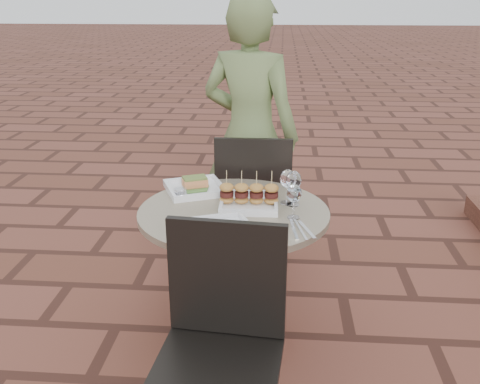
# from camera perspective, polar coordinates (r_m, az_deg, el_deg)

# --- Properties ---
(ground) EXTENTS (60.00, 60.00, 0.00)m
(ground) POSITION_cam_1_polar(r_m,az_deg,el_deg) (2.92, 3.30, -14.92)
(ground) COLOR brown
(ground) RESTS_ON ground
(cafe_table) EXTENTS (0.90, 0.90, 0.73)m
(cafe_table) POSITION_cam_1_polar(r_m,az_deg,el_deg) (2.62, -0.66, -6.89)
(cafe_table) COLOR gray
(cafe_table) RESTS_ON ground
(chair_far) EXTENTS (0.44, 0.44, 0.93)m
(chair_far) POSITION_cam_1_polar(r_m,az_deg,el_deg) (3.20, 1.47, -0.40)
(chair_far) COLOR black
(chair_far) RESTS_ON ground
(chair_near) EXTENTS (0.48, 0.48, 0.93)m
(chair_near) POSITION_cam_1_polar(r_m,az_deg,el_deg) (1.99, -1.99, -14.44)
(chair_near) COLOR black
(chair_near) RESTS_ON ground
(diner) EXTENTS (0.73, 0.60, 1.71)m
(diner) POSITION_cam_1_polar(r_m,az_deg,el_deg) (3.33, 1.09, 6.01)
(diner) COLOR #5A6C3B
(diner) RESTS_ON ground
(plate_salmon) EXTENTS (0.37, 0.37, 0.08)m
(plate_salmon) POSITION_cam_1_polar(r_m,az_deg,el_deg) (2.75, -4.83, 0.53)
(plate_salmon) COLOR white
(plate_salmon) RESTS_ON cafe_table
(plate_sliders) EXTENTS (0.29, 0.28, 0.18)m
(plate_sliders) POSITION_cam_1_polar(r_m,az_deg,el_deg) (2.54, 0.96, -0.60)
(plate_sliders) COLOR white
(plate_sliders) RESTS_ON cafe_table
(plate_tuna) EXTENTS (0.34, 0.34, 0.03)m
(plate_tuna) POSITION_cam_1_polar(r_m,az_deg,el_deg) (2.28, -2.09, -3.93)
(plate_tuna) COLOR white
(plate_tuna) RESTS_ON cafe_table
(wine_glass_right) EXTENTS (0.07, 0.07, 0.16)m
(wine_glass_right) POSITION_cam_1_polar(r_m,az_deg,el_deg) (2.40, 5.81, -0.27)
(wine_glass_right) COLOR white
(wine_glass_right) RESTS_ON cafe_table
(wine_glass_mid) EXTENTS (0.07, 0.07, 0.17)m
(wine_glass_mid) POSITION_cam_1_polar(r_m,az_deg,el_deg) (2.56, 5.09, 1.32)
(wine_glass_mid) COLOR white
(wine_glass_mid) RESTS_ON cafe_table
(wine_glass_far) EXTENTS (0.07, 0.07, 0.17)m
(wine_glass_far) POSITION_cam_1_polar(r_m,az_deg,el_deg) (2.54, 5.75, 1.17)
(wine_glass_far) COLOR white
(wine_glass_far) RESTS_ON cafe_table
(steel_ramekin) EXTENTS (0.07, 0.07, 0.05)m
(steel_ramekin) POSITION_cam_1_polar(r_m,az_deg,el_deg) (2.67, -6.34, -0.13)
(steel_ramekin) COLOR silver
(steel_ramekin) RESTS_ON cafe_table
(cutlery_set) EXTENTS (0.15, 0.24, 0.00)m
(cutlery_set) POSITION_cam_1_polar(r_m,az_deg,el_deg) (2.32, 6.45, -3.98)
(cutlery_set) COLOR silver
(cutlery_set) RESTS_ON cafe_table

